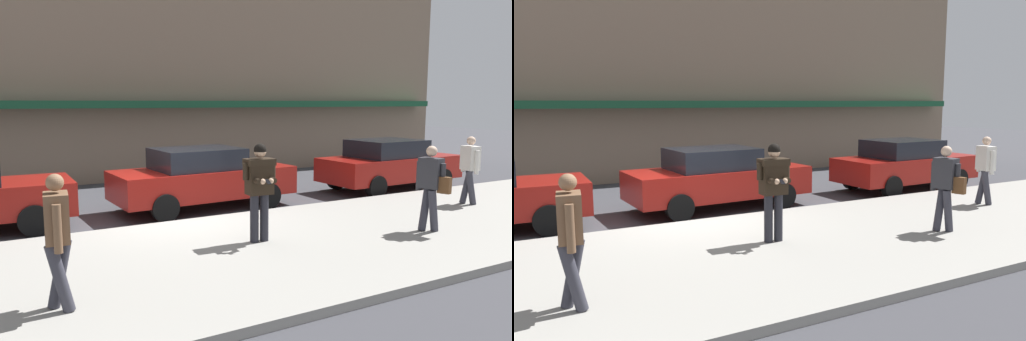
% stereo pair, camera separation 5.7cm
% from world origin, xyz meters
% --- Properties ---
extents(ground_plane, '(80.00, 80.00, 0.00)m').
position_xyz_m(ground_plane, '(0.00, 0.00, 0.00)').
color(ground_plane, '#3D3D42').
extents(sidewalk, '(32.00, 5.30, 0.14)m').
position_xyz_m(sidewalk, '(1.00, -2.85, 0.07)').
color(sidewalk, '#99968E').
rests_on(sidewalk, ground).
extents(curb_paint_line, '(28.00, 0.12, 0.01)m').
position_xyz_m(curb_paint_line, '(1.00, 0.05, 0.00)').
color(curb_paint_line, silver).
rests_on(curb_paint_line, ground).
extents(parked_sedan_mid, '(4.58, 2.08, 1.54)m').
position_xyz_m(parked_sedan_mid, '(1.20, 1.25, 0.79)').
color(parked_sedan_mid, maroon).
rests_on(parked_sedan_mid, ground).
extents(parked_sedan_far, '(4.55, 2.02, 1.54)m').
position_xyz_m(parked_sedan_far, '(7.31, 0.98, 0.79)').
color(parked_sedan_far, maroon).
rests_on(parked_sedan_far, ground).
extents(man_texting_on_phone, '(0.65, 0.60, 1.81)m').
position_xyz_m(man_texting_on_phone, '(0.70, -2.52, 1.25)').
color(man_texting_on_phone, '#23232B').
rests_on(man_texting_on_phone, sidewalk).
extents(pedestrian_in_light_coat, '(0.40, 0.58, 1.70)m').
position_xyz_m(pedestrian_in_light_coat, '(6.93, -2.16, 1.11)').
color(pedestrian_in_light_coat, '#33333D').
rests_on(pedestrian_in_light_coat, sidewalk).
extents(pedestrian_with_bag, '(0.39, 0.72, 1.70)m').
position_xyz_m(pedestrian_with_bag, '(3.99, -3.54, 1.11)').
color(pedestrian_with_bag, '#33333D').
rests_on(pedestrian_with_bag, sidewalk).
extents(pedestrian_dark_coat, '(0.36, 0.60, 1.70)m').
position_xyz_m(pedestrian_dark_coat, '(-2.94, -3.94, 1.11)').
color(pedestrian_dark_coat, '#33333D').
rests_on(pedestrian_dark_coat, sidewalk).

